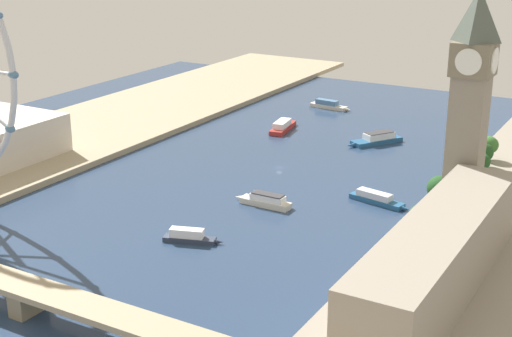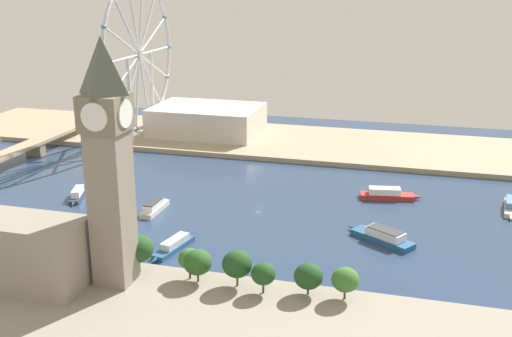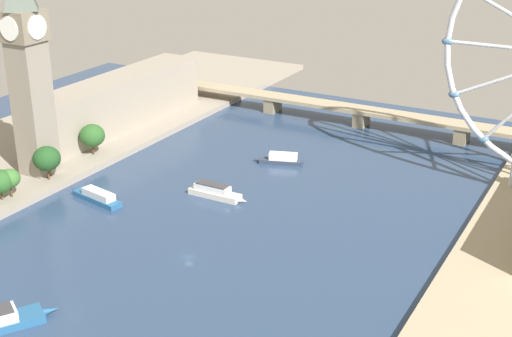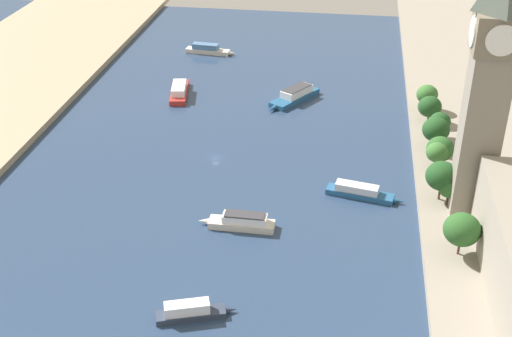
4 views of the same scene
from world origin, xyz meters
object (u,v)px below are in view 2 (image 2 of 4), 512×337
(clock_tower, at_px, (109,161))
(tour_boat_4, at_px, (173,246))
(tour_boat_0, at_px, (387,194))
(tour_boat_2, at_px, (383,236))
(ferris_wheel, at_px, (139,56))
(tour_boat_5, at_px, (511,206))
(tour_boat_3, at_px, (155,207))
(tour_boat_1, at_px, (77,194))
(riverside_hall, at_px, (207,120))

(clock_tower, bearing_deg, tour_boat_4, -10.42)
(tour_boat_0, relative_size, tour_boat_2, 1.02)
(ferris_wheel, height_order, tour_boat_4, ferris_wheel)
(clock_tower, relative_size, ferris_wheel, 0.83)
(tour_boat_2, distance_m, tour_boat_5, 80.43)
(tour_boat_2, distance_m, tour_boat_3, 111.70)
(clock_tower, height_order, tour_boat_1, clock_tower)
(tour_boat_1, height_order, tour_boat_3, tour_boat_3)
(ferris_wheel, distance_m, tour_boat_3, 150.32)
(tour_boat_0, height_order, tour_boat_1, tour_boat_0)
(riverside_hall, relative_size, tour_boat_2, 2.34)
(tour_boat_3, bearing_deg, riverside_hall, 9.94)
(tour_boat_1, xyz_separation_m, tour_boat_5, (42.03, -216.55, 0.04))
(tour_boat_1, distance_m, tour_boat_5, 220.59)
(tour_boat_3, bearing_deg, tour_boat_1, 82.12)
(tour_boat_2, bearing_deg, ferris_wheel, -4.59)
(tour_boat_0, distance_m, tour_boat_1, 161.95)
(riverside_hall, bearing_deg, tour_boat_4, -164.44)
(tour_boat_4, bearing_deg, tour_boat_1, -111.29)
(tour_boat_0, xyz_separation_m, tour_boat_3, (-49.83, 109.17, -0.01))
(tour_boat_0, xyz_separation_m, tour_boat_1, (-43.24, 156.07, -0.21))
(tour_boat_2, height_order, tour_boat_4, tour_boat_2)
(tour_boat_4, bearing_deg, tour_boat_5, 132.88)
(tour_boat_2, xyz_separation_m, tour_boat_3, (6.93, 111.49, -0.13))
(tour_boat_4, bearing_deg, tour_boat_3, -135.27)
(tour_boat_0, height_order, tour_boat_3, tour_boat_0)
(tour_boat_4, xyz_separation_m, tour_boat_5, (88.66, -143.01, 0.18))
(tour_boat_1, relative_size, tour_boat_4, 0.79)
(clock_tower, height_order, tour_boat_5, clock_tower)
(ferris_wheel, xyz_separation_m, tour_boat_3, (-123.27, -64.11, -57.35))
(tour_boat_1, relative_size, tour_boat_2, 0.72)
(clock_tower, height_order, tour_boat_2, clock_tower)
(ferris_wheel, bearing_deg, tour_boat_3, -152.52)
(riverside_hall, relative_size, tour_boat_5, 2.52)
(clock_tower, bearing_deg, tour_boat_3, 14.35)
(tour_boat_0, bearing_deg, tour_boat_5, -11.08)
(tour_boat_1, bearing_deg, tour_boat_4, 38.90)
(tour_boat_3, xyz_separation_m, tour_boat_5, (48.62, -169.65, -0.16))
(clock_tower, height_order, riverside_hall, clock_tower)
(ferris_wheel, bearing_deg, tour_boat_5, -107.71)
(tour_boat_4, relative_size, tour_boat_5, 0.99)
(clock_tower, distance_m, tour_boat_3, 92.84)
(tour_boat_0, xyz_separation_m, tour_boat_2, (-56.76, -2.32, 0.12))
(tour_boat_2, relative_size, tour_boat_5, 1.08)
(ferris_wheel, xyz_separation_m, tour_boat_5, (-74.65, -233.76, -57.51))
(tour_boat_3, bearing_deg, clock_tower, -165.53)
(ferris_wheel, height_order, tour_boat_2, ferris_wheel)
(riverside_hall, distance_m, tour_boat_0, 166.41)
(tour_boat_0, relative_size, tour_boat_3, 1.23)
(ferris_wheel, relative_size, tour_boat_3, 4.08)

